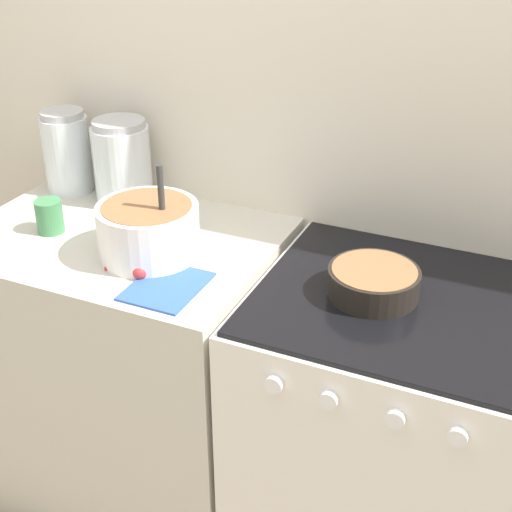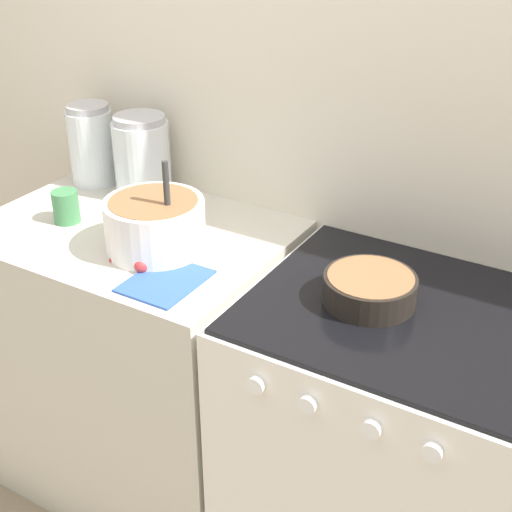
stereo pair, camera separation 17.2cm
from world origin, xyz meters
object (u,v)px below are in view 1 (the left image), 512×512
mixing_bowl (148,228)px  storage_jar_middle (123,167)px  stove (386,446)px  baking_pan (373,281)px  storage_jar_left (67,157)px  tin_can (49,216)px

mixing_bowl → storage_jar_middle: size_ratio=1.04×
stove → storage_jar_middle: 1.08m
storage_jar_middle → baking_pan: bearing=-14.6°
baking_pan → storage_jar_left: 1.04m
storage_jar_middle → tin_can: storage_jar_middle is taller
mixing_bowl → storage_jar_middle: 0.36m
stove → baking_pan: size_ratio=4.26×
storage_jar_left → tin_can: bearing=-63.9°
storage_jar_left → baking_pan: bearing=-11.9°
mixing_bowl → tin_can: (-0.32, 0.00, -0.03)m
mixing_bowl → storage_jar_left: size_ratio=1.03×
mixing_bowl → tin_can: bearing=179.1°
baking_pan → tin_can: bearing=-177.3°
baking_pan → stove: bearing=8.3°
mixing_bowl → storage_jar_left: bearing=149.5°
storage_jar_left → storage_jar_middle: size_ratio=1.01×
stove → storage_jar_middle: (-0.89, 0.20, 0.56)m
tin_can → baking_pan: bearing=2.7°
stove → tin_can: bearing=-176.9°
stove → mixing_bowl: 0.84m
stove → tin_can: size_ratio=9.95×
storage_jar_left → stove: bearing=-10.6°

